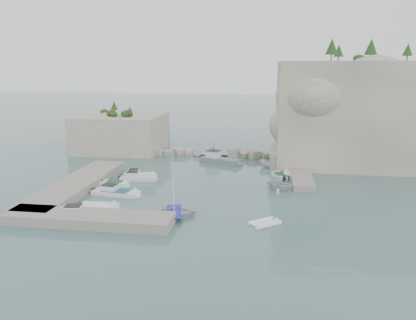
# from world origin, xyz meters

# --- Properties ---
(ground) EXTENTS (400.00, 400.00, 0.00)m
(ground) POSITION_xyz_m (0.00, 0.00, 0.00)
(ground) COLOR #486C6D
(ground) RESTS_ON ground
(cliff_east) EXTENTS (26.00, 22.00, 17.00)m
(cliff_east) POSITION_xyz_m (23.00, 23.00, 8.50)
(cliff_east) COLOR beige
(cliff_east) RESTS_ON ground
(cliff_terrace) EXTENTS (8.00, 10.00, 2.50)m
(cliff_terrace) POSITION_xyz_m (13.00, 18.00, 1.25)
(cliff_terrace) COLOR beige
(cliff_terrace) RESTS_ON ground
(outcrop_west) EXTENTS (16.00, 14.00, 7.00)m
(outcrop_west) POSITION_xyz_m (-20.00, 25.00, 3.50)
(outcrop_west) COLOR beige
(outcrop_west) RESTS_ON ground
(quay_west) EXTENTS (5.00, 24.00, 1.10)m
(quay_west) POSITION_xyz_m (-17.00, -1.00, 0.55)
(quay_west) COLOR #9E9689
(quay_west) RESTS_ON ground
(quay_south) EXTENTS (18.00, 4.00, 1.10)m
(quay_south) POSITION_xyz_m (-10.00, -12.50, 0.55)
(quay_south) COLOR #9E9689
(quay_south) RESTS_ON ground
(ledge_east) EXTENTS (3.00, 16.00, 0.80)m
(ledge_east) POSITION_xyz_m (13.50, 10.00, 0.40)
(ledge_east) COLOR #9E9689
(ledge_east) RESTS_ON ground
(breakwater) EXTENTS (28.00, 3.00, 1.40)m
(breakwater) POSITION_xyz_m (-1.00, 22.00, 0.70)
(breakwater) COLOR beige
(breakwater) RESTS_ON ground
(motorboat_a) EXTENTS (5.49, 2.95, 1.40)m
(motorboat_a) POSITION_xyz_m (-10.44, 6.02, 0.00)
(motorboat_a) COLOR white
(motorboat_a) RESTS_ON ground
(motorboat_b) EXTENTS (5.83, 2.65, 1.40)m
(motorboat_b) POSITION_xyz_m (-10.07, 4.36, 0.00)
(motorboat_b) COLOR silver
(motorboat_b) RESTS_ON ground
(motorboat_c) EXTENTS (4.38, 2.00, 0.70)m
(motorboat_c) POSITION_xyz_m (-12.48, 1.37, 0.00)
(motorboat_c) COLOR white
(motorboat_c) RESTS_ON ground
(motorboat_d) EXTENTS (6.99, 2.85, 1.40)m
(motorboat_d) POSITION_xyz_m (-10.72, -2.71, 0.00)
(motorboat_d) COLOR white
(motorboat_d) RESTS_ON ground
(motorboat_e) EXTENTS (4.86, 2.05, 0.70)m
(motorboat_e) POSITION_xyz_m (-10.77, -8.06, 0.00)
(motorboat_e) COLOR white
(motorboat_e) RESTS_ON ground
(motorboat_f) EXTENTS (6.56, 2.92, 1.40)m
(motorboat_f) POSITION_xyz_m (-11.68, -10.68, 0.00)
(motorboat_f) COLOR silver
(motorboat_f) RESTS_ON ground
(rowboat) EXTENTS (5.66, 4.60, 1.03)m
(rowboat) POSITION_xyz_m (-1.58, -9.07, 0.00)
(rowboat) COLOR silver
(rowboat) RESTS_ON ground
(inflatable_dinghy) EXTENTS (3.80, 3.50, 0.44)m
(inflatable_dinghy) POSITION_xyz_m (8.35, -10.11, 0.00)
(inflatable_dinghy) COLOR white
(inflatable_dinghy) RESTS_ON ground
(tender_east_a) EXTENTS (4.64, 4.33, 1.98)m
(tender_east_a) POSITION_xyz_m (10.26, 2.52, 0.00)
(tender_east_a) COLOR silver
(tender_east_a) RESTS_ON ground
(tender_east_b) EXTENTS (2.60, 4.09, 0.70)m
(tender_east_b) POSITION_xyz_m (10.34, 8.94, 0.00)
(tender_east_b) COLOR silver
(tender_east_b) RESTS_ON ground
(tender_east_c) EXTENTS (2.44, 5.43, 0.70)m
(tender_east_c) POSITION_xyz_m (11.91, 10.18, 0.00)
(tender_east_c) COLOR white
(tender_east_c) RESTS_ON ground
(tender_east_d) EXTENTS (4.39, 3.00, 1.59)m
(tender_east_d) POSITION_xyz_m (9.26, 14.71, 0.00)
(tender_east_d) COLOR white
(tender_east_d) RESTS_ON ground
(work_boat) EXTENTS (8.20, 5.22, 2.20)m
(work_boat) POSITION_xyz_m (0.61, 17.00, 0.00)
(work_boat) COLOR slate
(work_boat) RESTS_ON ground
(rowboat_mast) EXTENTS (0.10, 0.10, 4.20)m
(rowboat_mast) POSITION_xyz_m (-1.58, -9.07, 2.62)
(rowboat_mast) COLOR white
(rowboat_mast) RESTS_ON rowboat
(vegetation) EXTENTS (53.48, 13.88, 13.40)m
(vegetation) POSITION_xyz_m (17.83, 24.40, 17.93)
(vegetation) COLOR #1E4219
(vegetation) RESTS_ON ground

